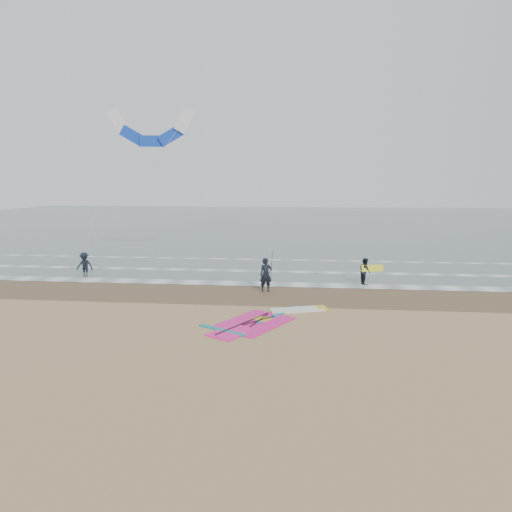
# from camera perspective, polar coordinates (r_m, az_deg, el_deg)

# --- Properties ---
(ground) EXTENTS (120.00, 120.00, 0.00)m
(ground) POSITION_cam_1_polar(r_m,az_deg,el_deg) (18.70, -1.22, -9.18)
(ground) COLOR tan
(ground) RESTS_ON ground
(sea_water) EXTENTS (120.00, 80.00, 0.02)m
(sea_water) POSITION_cam_1_polar(r_m,az_deg,el_deg) (65.89, 3.94, 4.17)
(sea_water) COLOR #47605E
(sea_water) RESTS_ON ground
(wet_sand_band) EXTENTS (120.00, 5.00, 0.01)m
(wet_sand_band) POSITION_cam_1_polar(r_m,az_deg,el_deg) (24.43, 0.52, -4.71)
(wet_sand_band) COLOR brown
(wet_sand_band) RESTS_ON ground
(foam_waterline) EXTENTS (120.00, 9.15, 0.02)m
(foam_waterline) POSITION_cam_1_polar(r_m,az_deg,el_deg) (28.73, 1.35, -2.52)
(foam_waterline) COLOR white
(foam_waterline) RESTS_ON ground
(windsurf_rig) EXTENTS (5.47, 5.18, 0.13)m
(windsurf_rig) POSITION_cam_1_polar(r_m,az_deg,el_deg) (19.92, 1.40, -7.89)
(windsurf_rig) COLOR white
(windsurf_rig) RESTS_ON ground
(person_standing) EXTENTS (0.78, 0.63, 1.85)m
(person_standing) POSITION_cam_1_polar(r_m,az_deg,el_deg) (24.67, 1.24, -2.38)
(person_standing) COLOR black
(person_standing) RESTS_ON ground
(person_walking) EXTENTS (0.75, 0.88, 1.56)m
(person_walking) POSITION_cam_1_polar(r_m,az_deg,el_deg) (27.13, 13.46, -1.88)
(person_walking) COLOR black
(person_walking) RESTS_ON ground
(person_wading) EXTENTS (1.10, 0.63, 1.70)m
(person_wading) POSITION_cam_1_polar(r_m,az_deg,el_deg) (31.80, -20.67, -0.47)
(person_wading) COLOR black
(person_wading) RESTS_ON ground
(held_pole) EXTENTS (0.17, 0.86, 1.82)m
(held_pole) POSITION_cam_1_polar(r_m,az_deg,el_deg) (24.56, 1.94, -1.41)
(held_pole) COLOR black
(held_pole) RESTS_ON ground
(carried_kiteboard) EXTENTS (1.30, 0.51, 0.39)m
(carried_kiteboard) POSITION_cam_1_polar(r_m,az_deg,el_deg) (27.05, 14.35, -1.50)
(carried_kiteboard) COLOR yellow
(carried_kiteboard) RESTS_ON ground
(surf_kite) EXTENTS (6.61, 4.56, 9.98)m
(surf_kite) POSITION_cam_1_polar(r_m,az_deg,el_deg) (34.27, -12.95, 14.96)
(surf_kite) COLOR white
(surf_kite) RESTS_ON ground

